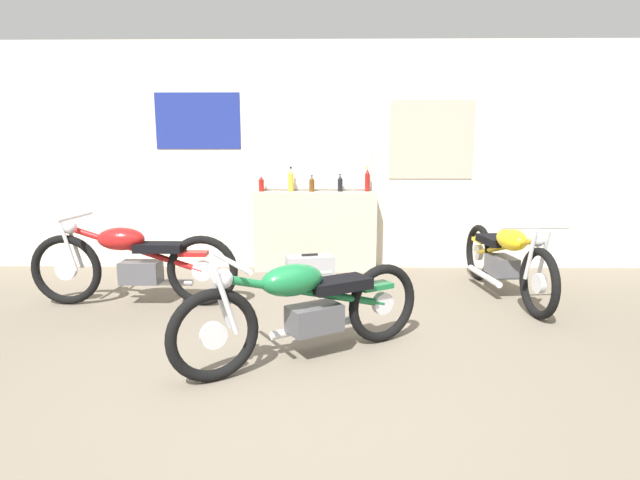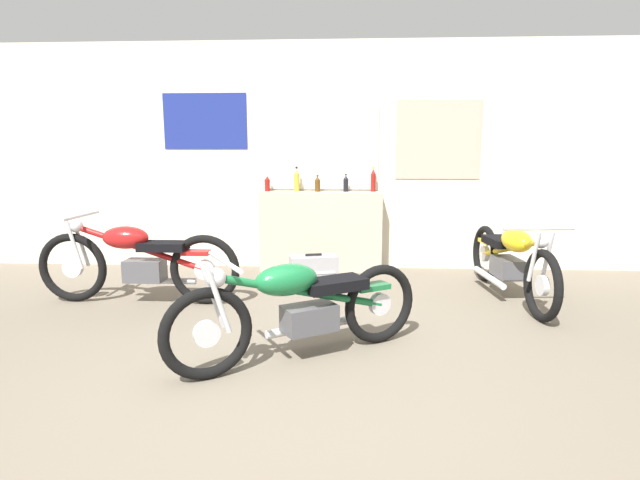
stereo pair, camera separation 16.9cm
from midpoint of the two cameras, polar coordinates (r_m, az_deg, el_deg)
ground_plane at (r=3.04m, az=-1.79°, el=-18.91°), size 24.00×24.00×0.00m
wall_back at (r=6.32m, az=0.99°, el=9.46°), size 10.00×0.07×2.80m
sill_counter at (r=6.22m, az=0.86°, el=1.02°), size 1.51×0.28×0.99m
bottle_leftmost at (r=6.23m, az=-5.27°, el=6.39°), size 0.07×0.07×0.20m
bottle_left_center at (r=6.18m, az=-1.90°, el=6.82°), size 0.07×0.07×0.30m
bottle_center at (r=6.15m, az=0.51°, el=6.38°), size 0.07×0.07×0.20m
bottle_right_center at (r=6.16m, az=3.76°, el=6.43°), size 0.06×0.06×0.22m
bottle_rightmost at (r=6.21m, az=6.89°, el=6.75°), size 0.06×0.06×0.30m
motorcycle_yellow at (r=5.40m, az=21.72°, el=-2.04°), size 0.64×2.02×0.82m
motorcycle_red at (r=5.15m, az=-19.22°, el=-2.25°), size 2.02×0.64×0.88m
motorcycle_green at (r=3.56m, az=-0.84°, el=-7.53°), size 1.73×1.11×0.79m
hard_case_silver at (r=5.56m, az=0.13°, el=-3.50°), size 0.57×0.36×0.36m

